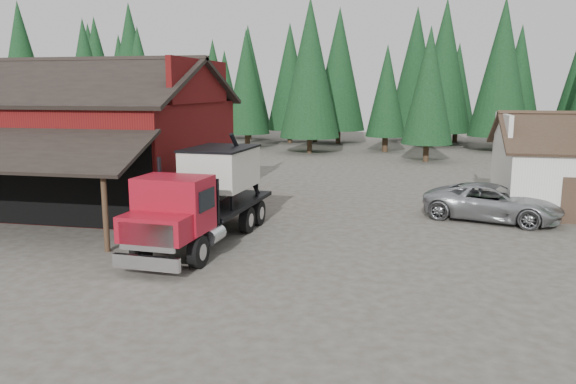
# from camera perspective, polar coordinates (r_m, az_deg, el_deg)

# --- Properties ---
(ground) EXTENTS (120.00, 120.00, 0.00)m
(ground) POSITION_cam_1_polar(r_m,az_deg,el_deg) (16.87, -4.61, -9.17)
(ground) COLOR #454036
(ground) RESTS_ON ground
(red_barn) EXTENTS (12.80, 13.63, 7.18)m
(red_barn) POSITION_cam_1_polar(r_m,az_deg,el_deg) (29.73, -19.72, 4.12)
(red_barn) COLOR #5F120F
(red_barn) RESTS_ON ground
(conifer_backdrop) EXTENTS (76.00, 16.00, 16.00)m
(conifer_backdrop) POSITION_cam_1_polar(r_m,az_deg,el_deg) (57.66, 7.52, 4.75)
(conifer_backdrop) COLOR black
(conifer_backdrop) RESTS_ON ground
(near_pine_a) EXTENTS (4.40, 4.40, 11.40)m
(near_pine_a) POSITION_cam_1_polar(r_m,az_deg,el_deg) (50.76, -19.85, 10.69)
(near_pine_a) COLOR #382619
(near_pine_a) RESTS_ON ground
(near_pine_b) EXTENTS (3.96, 3.96, 10.40)m
(near_pine_b) POSITION_cam_1_polar(r_m,az_deg,el_deg) (45.22, 14.13, 10.45)
(near_pine_b) COLOR #382619
(near_pine_b) RESTS_ON ground
(near_pine_d) EXTENTS (5.28, 5.28, 13.40)m
(near_pine_d) POSITION_cam_1_polar(r_m,az_deg,el_deg) (49.98, 2.26, 12.45)
(near_pine_d) COLOR #382619
(near_pine_d) RESTS_ON ground
(feed_truck) EXTENTS (2.87, 8.88, 3.95)m
(feed_truck) POSITION_cam_1_polar(r_m,az_deg,el_deg) (20.90, -8.39, -0.16)
(feed_truck) COLOR black
(feed_truck) RESTS_ON ground
(silver_car) EXTENTS (6.22, 4.16, 1.59)m
(silver_car) POSITION_cam_1_polar(r_m,az_deg,el_deg) (25.92, 20.05, -1.00)
(silver_car) COLOR #999CA0
(silver_car) RESTS_ON ground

